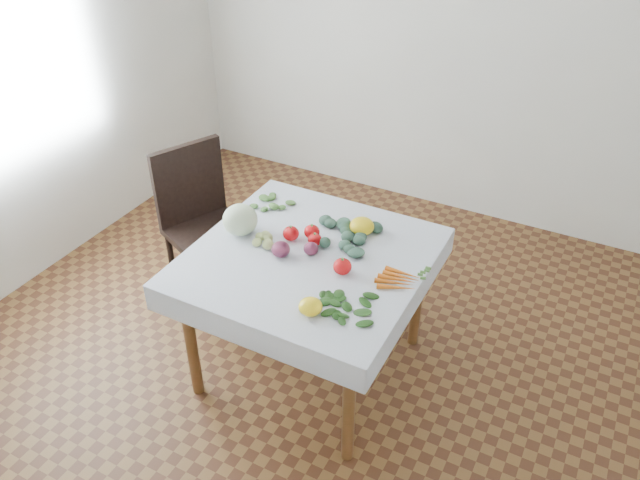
{
  "coord_description": "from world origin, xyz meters",
  "views": [
    {
      "loc": [
        1.2,
        -2.16,
        2.55
      ],
      "look_at": [
        0.03,
        0.06,
        0.82
      ],
      "focal_mm": 35.0,
      "sensor_mm": 36.0,
      "label": 1
    }
  ],
  "objects_px": {
    "chair": "(201,215)",
    "cabbage": "(240,220)",
    "table": "(309,272)",
    "heirloom_back": "(362,226)",
    "carrot_bunch": "(399,280)"
  },
  "relations": [
    {
      "from": "table",
      "to": "heirloom_back",
      "type": "relative_size",
      "value": 7.93
    },
    {
      "from": "chair",
      "to": "table",
      "type": "bearing_deg",
      "value": -18.2
    },
    {
      "from": "carrot_bunch",
      "to": "heirloom_back",
      "type": "bearing_deg",
      "value": 138.09
    },
    {
      "from": "table",
      "to": "chair",
      "type": "bearing_deg",
      "value": 161.8
    },
    {
      "from": "cabbage",
      "to": "carrot_bunch",
      "type": "relative_size",
      "value": 0.99
    },
    {
      "from": "table",
      "to": "cabbage",
      "type": "relative_size",
      "value": 5.59
    },
    {
      "from": "table",
      "to": "cabbage",
      "type": "bearing_deg",
      "value": 178.46
    },
    {
      "from": "table",
      "to": "carrot_bunch",
      "type": "distance_m",
      "value": 0.48
    },
    {
      "from": "cabbage",
      "to": "table",
      "type": "bearing_deg",
      "value": -1.54
    },
    {
      "from": "table",
      "to": "heirloom_back",
      "type": "height_order",
      "value": "heirloom_back"
    },
    {
      "from": "heirloom_back",
      "to": "carrot_bunch",
      "type": "relative_size",
      "value": 0.7
    },
    {
      "from": "cabbage",
      "to": "heirloom_back",
      "type": "bearing_deg",
      "value": 27.29
    },
    {
      "from": "chair",
      "to": "cabbage",
      "type": "distance_m",
      "value": 0.63
    },
    {
      "from": "heirloom_back",
      "to": "carrot_bunch",
      "type": "height_order",
      "value": "heirloom_back"
    },
    {
      "from": "chair",
      "to": "carrot_bunch",
      "type": "distance_m",
      "value": 1.41
    }
  ]
}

